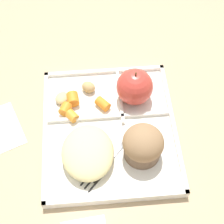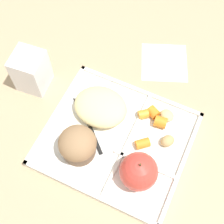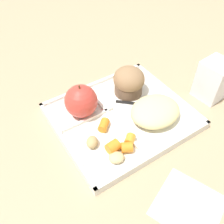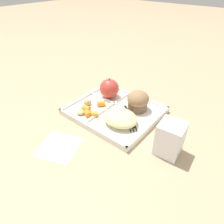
% 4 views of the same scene
% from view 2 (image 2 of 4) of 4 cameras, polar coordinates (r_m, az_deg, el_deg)
% --- Properties ---
extents(ground, '(6.00, 6.00, 0.00)m').
position_cam_2_polar(ground, '(0.73, 0.77, -5.06)').
color(ground, tan).
extents(lunch_tray, '(0.30, 0.27, 0.02)m').
position_cam_2_polar(lunch_tray, '(0.72, 0.83, -4.88)').
color(lunch_tray, white).
rests_on(lunch_tray, ground).
extents(green_apple, '(0.08, 0.08, 0.08)m').
position_cam_2_polar(green_apple, '(0.65, 4.63, -10.20)').
color(green_apple, '#C63D33').
rests_on(green_apple, lunch_tray).
extents(bran_muffin, '(0.08, 0.08, 0.07)m').
position_cam_2_polar(bran_muffin, '(0.68, -5.93, -5.63)').
color(bran_muffin, brown).
rests_on(bran_muffin, lunch_tray).
extents(carrot_slice_edge, '(0.03, 0.03, 0.02)m').
position_cam_2_polar(carrot_slice_edge, '(0.73, 5.43, -0.39)').
color(carrot_slice_edge, orange).
rests_on(carrot_slice_edge, lunch_tray).
extents(carrot_slice_tilted, '(0.03, 0.03, 0.02)m').
position_cam_2_polar(carrot_slice_tilted, '(0.73, 8.38, -1.72)').
color(carrot_slice_tilted, orange).
rests_on(carrot_slice_tilted, lunch_tray).
extents(carrot_slice_near_corner, '(0.04, 0.03, 0.02)m').
position_cam_2_polar(carrot_slice_near_corner, '(0.70, 5.30, -5.44)').
color(carrot_slice_near_corner, orange).
rests_on(carrot_slice_near_corner, lunch_tray).
extents(carrot_slice_back, '(0.03, 0.03, 0.02)m').
position_cam_2_polar(carrot_slice_back, '(0.74, 7.13, -0.04)').
color(carrot_slice_back, orange).
rests_on(carrot_slice_back, lunch_tray).
extents(potato_chunk_browned, '(0.04, 0.04, 0.02)m').
position_cam_2_polar(potato_chunk_browned, '(0.71, 9.56, -4.95)').
color(potato_chunk_browned, tan).
rests_on(potato_chunk_browned, lunch_tray).
extents(potato_chunk_golden, '(0.04, 0.04, 0.02)m').
position_cam_2_polar(potato_chunk_golden, '(0.74, 9.47, -0.58)').
color(potato_chunk_golden, tan).
rests_on(potato_chunk_golden, lunch_tray).
extents(egg_noodle_pile, '(0.12, 0.10, 0.04)m').
position_cam_2_polar(egg_noodle_pile, '(0.73, -1.99, 0.89)').
color(egg_noodle_pile, beige).
rests_on(egg_noodle_pile, lunch_tray).
extents(meatball_center, '(0.03, 0.03, 0.03)m').
position_cam_2_polar(meatball_center, '(0.72, -0.01, -0.32)').
color(meatball_center, '#755B4C').
rests_on(meatball_center, lunch_tray).
extents(meatball_side, '(0.03, 0.03, 0.03)m').
position_cam_2_polar(meatball_side, '(0.72, 0.62, -0.22)').
color(meatball_side, brown).
rests_on(meatball_side, lunch_tray).
extents(meatball_front, '(0.04, 0.04, 0.04)m').
position_cam_2_polar(meatball_front, '(0.72, -3.08, 0.02)').
color(meatball_front, brown).
rests_on(meatball_front, lunch_tray).
extents(plastic_fork, '(0.12, 0.11, 0.00)m').
position_cam_2_polar(plastic_fork, '(0.74, -4.36, -1.27)').
color(plastic_fork, black).
rests_on(plastic_fork, lunch_tray).
extents(milk_carton, '(0.07, 0.07, 0.10)m').
position_cam_2_polar(milk_carton, '(0.78, -13.79, 6.88)').
color(milk_carton, white).
rests_on(milk_carton, ground).
extents(paper_napkin, '(0.15, 0.15, 0.00)m').
position_cam_2_polar(paper_napkin, '(0.84, 9.00, 8.47)').
color(paper_napkin, white).
rests_on(paper_napkin, ground).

